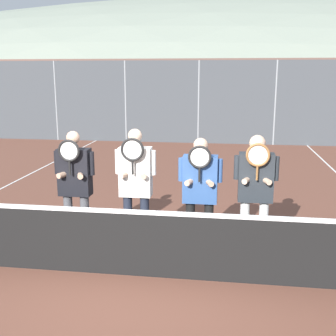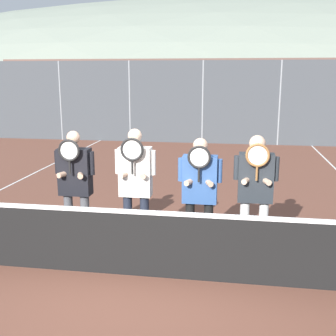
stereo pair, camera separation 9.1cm
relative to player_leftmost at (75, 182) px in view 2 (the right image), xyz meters
name	(u,v)px [view 2 (the right image)]	position (x,y,z in m)	size (l,w,h in m)	color
ground_plane	(137,275)	(1.06, -0.67, -1.06)	(120.00, 120.00, 0.00)	brown
hill_distant	(228,91)	(1.06, 59.31, -1.06)	(126.43, 70.24, 24.58)	gray
clubhouse_building	(177,90)	(-0.93, 17.81, 0.60)	(17.36, 5.50, 3.29)	tan
fence_back	(203,102)	(1.06, 10.22, 0.47)	(16.85, 0.06, 3.07)	gray
tennis_net	(136,242)	(1.06, -0.67, -0.59)	(10.84, 0.09, 1.01)	gray
player_leftmost	(75,182)	(0.00, 0.00, 0.00)	(0.60, 0.34, 1.81)	#56565B
player_center_left	(135,182)	(0.90, 0.01, 0.03)	(0.59, 0.34, 1.85)	#232838
player_center_right	(200,188)	(1.81, 0.01, -0.02)	(0.61, 0.34, 1.75)	black
player_rightmost	(255,186)	(2.58, 0.10, 0.01)	(0.61, 0.34, 1.79)	white
car_far_left	(119,111)	(-2.90, 12.86, -0.12)	(4.03, 1.99, 1.87)	slate
car_left_of_center	(232,112)	(2.13, 13.11, -0.11)	(4.23, 2.03, 1.88)	slate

